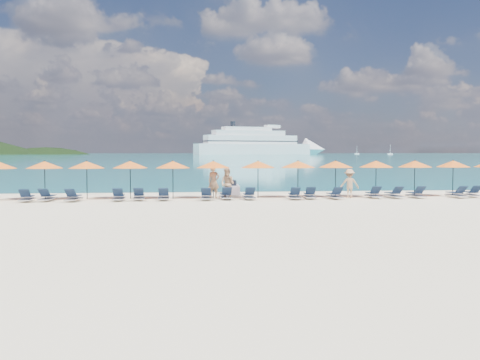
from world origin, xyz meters
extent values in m
plane|color=beige|center=(0.00, 0.00, 0.00)|extent=(1400.00, 1400.00, 0.00)
cube|color=#1FA9B2|center=(0.00, 660.00, 0.01)|extent=(1600.00, 1300.00, 0.01)
ellipsoid|color=black|center=(-150.00, 560.00, -35.00)|extent=(162.00, 126.00, 85.50)
cube|color=silver|center=(65.06, 507.99, 5.37)|extent=(119.70, 50.08, 10.73)
cone|color=silver|center=(133.69, 525.55, 5.37)|extent=(28.73, 28.73, 23.61)
cube|color=silver|center=(62.98, 507.45, 15.03)|extent=(96.03, 41.10, 8.59)
cube|color=silver|center=(60.90, 506.92, 21.47)|extent=(74.91, 33.75, 5.37)
cube|color=silver|center=(58.82, 506.39, 25.76)|extent=(51.23, 24.78, 3.76)
cube|color=black|center=(62.98, 507.45, 13.42)|extent=(97.22, 41.60, 0.97)
cube|color=black|center=(62.98, 507.45, 17.17)|extent=(94.83, 40.60, 0.97)
cylinder|color=black|center=(44.47, 502.71, 30.05)|extent=(4.72, 4.72, 5.90)
cube|color=silver|center=(209.37, 509.67, 0.72)|extent=(5.41, 1.80, 1.44)
cylinder|color=silver|center=(209.37, 509.67, 5.41)|extent=(0.32, 0.32, 9.02)
cube|color=silver|center=(189.92, 558.69, 0.69)|extent=(5.21, 1.74, 1.39)
cylinder|color=silver|center=(189.92, 558.69, 5.21)|extent=(0.31, 0.31, 8.68)
cube|color=#B7B2C4|center=(0.01, 8.18, 0.31)|extent=(1.05, 2.52, 0.57)
cube|color=black|center=(0.00, 7.97, 0.72)|extent=(0.57, 1.06, 0.36)
cylinder|color=black|center=(0.04, 8.80, 0.88)|extent=(0.57, 0.09, 0.06)
imported|color=tan|center=(-1.36, 5.09, 0.99)|extent=(0.84, 0.69, 1.98)
imported|color=tan|center=(-0.61, 4.12, 0.91)|extent=(1.01, 0.94, 1.82)
imported|color=tan|center=(6.75, 4.45, 0.87)|extent=(1.19, 0.69, 1.74)
cylinder|color=black|center=(-11.19, 5.44, 1.10)|extent=(0.05, 0.05, 2.20)
cone|color=orange|center=(-11.19, 5.44, 2.02)|extent=(2.10, 2.10, 0.42)
sphere|color=black|center=(-11.19, 5.44, 2.24)|extent=(0.08, 0.08, 0.08)
cylinder|color=black|center=(-8.76, 5.24, 1.10)|extent=(0.05, 0.05, 2.20)
cone|color=orange|center=(-8.76, 5.24, 2.02)|extent=(2.10, 2.10, 0.42)
sphere|color=black|center=(-8.76, 5.24, 2.24)|extent=(0.08, 0.08, 0.08)
cylinder|color=black|center=(-6.28, 5.42, 1.10)|extent=(0.05, 0.05, 2.20)
cone|color=orange|center=(-6.28, 5.42, 2.02)|extent=(2.10, 2.10, 0.42)
sphere|color=black|center=(-6.28, 5.42, 2.24)|extent=(0.08, 0.08, 0.08)
cylinder|color=black|center=(-3.77, 5.19, 1.10)|extent=(0.05, 0.05, 2.20)
cone|color=orange|center=(-3.77, 5.19, 2.02)|extent=(2.10, 2.10, 0.42)
sphere|color=black|center=(-3.77, 5.19, 2.24)|extent=(0.08, 0.08, 0.08)
cylinder|color=black|center=(-1.37, 5.35, 1.10)|extent=(0.05, 0.05, 2.20)
cone|color=orange|center=(-1.37, 5.35, 2.02)|extent=(2.10, 2.10, 0.42)
sphere|color=black|center=(-1.37, 5.35, 2.24)|extent=(0.08, 0.08, 0.08)
cylinder|color=black|center=(1.32, 5.23, 1.10)|extent=(0.05, 0.05, 2.20)
cone|color=orange|center=(1.32, 5.23, 2.02)|extent=(2.10, 2.10, 0.42)
sphere|color=black|center=(1.32, 5.23, 2.24)|extent=(0.08, 0.08, 0.08)
cylinder|color=black|center=(3.79, 5.30, 1.10)|extent=(0.05, 0.05, 2.20)
cone|color=orange|center=(3.79, 5.30, 2.02)|extent=(2.10, 2.10, 0.42)
sphere|color=black|center=(3.79, 5.30, 2.24)|extent=(0.08, 0.08, 0.08)
cylinder|color=black|center=(6.14, 5.31, 1.10)|extent=(0.05, 0.05, 2.20)
cone|color=orange|center=(6.14, 5.31, 2.02)|extent=(2.10, 2.10, 0.42)
sphere|color=black|center=(6.14, 5.31, 2.24)|extent=(0.08, 0.08, 0.08)
cylinder|color=black|center=(8.71, 5.34, 1.10)|extent=(0.05, 0.05, 2.20)
cone|color=orange|center=(8.71, 5.34, 2.02)|extent=(2.10, 2.10, 0.42)
sphere|color=black|center=(8.71, 5.34, 2.24)|extent=(0.08, 0.08, 0.08)
cylinder|color=black|center=(11.22, 5.38, 1.10)|extent=(0.05, 0.05, 2.20)
cone|color=orange|center=(11.22, 5.38, 2.02)|extent=(2.10, 2.10, 0.42)
sphere|color=black|center=(11.22, 5.38, 2.24)|extent=(0.08, 0.08, 0.08)
cylinder|color=black|center=(13.73, 5.37, 1.10)|extent=(0.05, 0.05, 2.20)
cone|color=orange|center=(13.73, 5.37, 2.02)|extent=(2.10, 2.10, 0.42)
sphere|color=black|center=(13.73, 5.37, 2.24)|extent=(0.08, 0.08, 0.08)
cube|color=silver|center=(-11.80, 3.97, 0.14)|extent=(0.75, 1.74, 0.06)
cube|color=#101C31|center=(-11.82, 4.22, 0.30)|extent=(0.63, 1.14, 0.04)
cube|color=#101C31|center=(-11.76, 3.42, 0.55)|extent=(0.59, 0.58, 0.43)
cube|color=silver|center=(-10.74, 4.18, 0.14)|extent=(0.75, 1.74, 0.06)
cube|color=#101C31|center=(-10.73, 4.43, 0.30)|extent=(0.63, 1.14, 0.04)
cube|color=#101C31|center=(-10.79, 3.63, 0.55)|extent=(0.59, 0.58, 0.43)
cube|color=silver|center=(-9.28, 3.93, 0.14)|extent=(0.75, 1.74, 0.06)
cube|color=#101C31|center=(-9.26, 4.18, 0.30)|extent=(0.63, 1.14, 0.04)
cube|color=#101C31|center=(-9.32, 3.38, 0.55)|extent=(0.59, 0.58, 0.43)
cube|color=silver|center=(-6.79, 4.00, 0.14)|extent=(0.66, 1.71, 0.06)
cube|color=#101C31|center=(-6.80, 4.25, 0.30)|extent=(0.58, 1.11, 0.04)
cube|color=#101C31|center=(-6.78, 3.45, 0.55)|extent=(0.56, 0.55, 0.43)
cube|color=silver|center=(-5.68, 4.21, 0.14)|extent=(0.68, 1.72, 0.06)
cube|color=#101C31|center=(-5.69, 4.46, 0.30)|extent=(0.59, 1.12, 0.04)
cube|color=#101C31|center=(-5.66, 3.66, 0.55)|extent=(0.57, 0.56, 0.43)
cube|color=silver|center=(-4.27, 4.09, 0.14)|extent=(0.64, 1.71, 0.06)
cube|color=#101C31|center=(-4.28, 4.34, 0.30)|extent=(0.56, 1.11, 0.04)
cube|color=#101C31|center=(-4.27, 3.54, 0.55)|extent=(0.56, 0.54, 0.43)
cube|color=silver|center=(-1.83, 3.95, 0.14)|extent=(0.78, 1.75, 0.06)
cube|color=#101C31|center=(-1.81, 4.20, 0.30)|extent=(0.65, 1.15, 0.04)
cube|color=#101C31|center=(-1.88, 3.41, 0.55)|extent=(0.60, 0.59, 0.43)
cube|color=silver|center=(-0.70, 4.27, 0.14)|extent=(0.67, 1.72, 0.06)
cube|color=#101C31|center=(-0.70, 4.52, 0.30)|extent=(0.58, 1.11, 0.04)
cube|color=#101C31|center=(-0.68, 3.72, 0.55)|extent=(0.56, 0.55, 0.43)
cube|color=silver|center=(0.63, 4.07, 0.14)|extent=(0.63, 1.70, 0.06)
cube|color=#101C31|center=(0.63, 4.32, 0.30)|extent=(0.55, 1.10, 0.04)
cube|color=#101C31|center=(0.63, 3.52, 0.55)|extent=(0.55, 0.54, 0.43)
cube|color=silver|center=(3.27, 3.89, 0.14)|extent=(0.77, 1.75, 0.06)
cube|color=#101C31|center=(3.30, 4.14, 0.30)|extent=(0.65, 1.15, 0.04)
cube|color=#101C31|center=(3.22, 3.34, 0.55)|extent=(0.60, 0.58, 0.43)
cube|color=silver|center=(4.23, 4.13, 0.14)|extent=(0.79, 1.75, 0.06)
cube|color=#101C31|center=(4.26, 4.37, 0.30)|extent=(0.66, 1.15, 0.04)
cube|color=#101C31|center=(4.18, 3.58, 0.55)|extent=(0.60, 0.59, 0.43)
cube|color=silver|center=(5.67, 3.91, 0.14)|extent=(0.68, 1.72, 0.06)
cube|color=#101C31|center=(5.67, 4.16, 0.30)|extent=(0.59, 1.12, 0.04)
cube|color=#101C31|center=(5.70, 3.36, 0.55)|extent=(0.57, 0.56, 0.43)
cube|color=silver|center=(8.15, 4.27, 0.14)|extent=(0.71, 1.73, 0.06)
cube|color=#101C31|center=(8.17, 4.52, 0.30)|extent=(0.61, 1.13, 0.04)
cube|color=#101C31|center=(8.12, 3.72, 0.55)|extent=(0.58, 0.57, 0.43)
cube|color=silver|center=(9.36, 4.07, 0.14)|extent=(0.69, 1.72, 0.06)
cube|color=#101C31|center=(9.35, 4.32, 0.30)|extent=(0.59, 1.12, 0.04)
cube|color=#101C31|center=(9.39, 3.52, 0.55)|extent=(0.57, 0.56, 0.43)
cube|color=silver|center=(10.74, 4.10, 0.14)|extent=(0.68, 1.72, 0.06)
cube|color=#101C31|center=(10.73, 4.35, 0.30)|extent=(0.59, 1.12, 0.04)
cube|color=#101C31|center=(10.75, 3.55, 0.55)|extent=(0.57, 0.55, 0.43)
cube|color=silver|center=(13.25, 4.00, 0.14)|extent=(0.69, 1.72, 0.06)
cube|color=#101C31|center=(13.24, 4.25, 0.30)|extent=(0.60, 1.12, 0.04)
cube|color=#101C31|center=(13.28, 3.45, 0.55)|extent=(0.57, 0.56, 0.43)
cube|color=silver|center=(14.36, 4.26, 0.14)|extent=(0.77, 1.75, 0.06)
cube|color=#101C31|center=(14.39, 4.51, 0.30)|extent=(0.64, 1.14, 0.04)
cube|color=#101C31|center=(14.32, 3.71, 0.55)|extent=(0.59, 0.58, 0.43)
camera|label=1|loc=(-3.06, -26.63, 2.77)|focal=40.00mm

